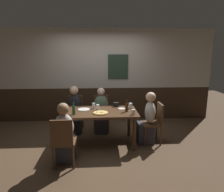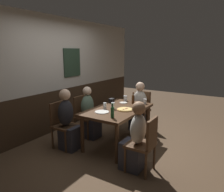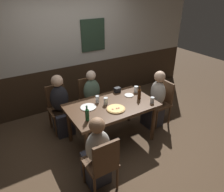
{
  "view_description": "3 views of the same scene",
  "coord_description": "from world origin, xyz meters",
  "px_view_note": "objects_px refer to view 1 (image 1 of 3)",
  "views": [
    {
      "loc": [
        -0.02,
        -4.07,
        1.93
      ],
      "look_at": [
        0.23,
        0.07,
        1.04
      ],
      "focal_mm": 32.12,
      "sensor_mm": 36.0,
      "label": 1
    },
    {
      "loc": [
        -3.42,
        -1.99,
        1.83
      ],
      "look_at": [
        -0.23,
        -0.01,
        1.03
      ],
      "focal_mm": 33.78,
      "sensor_mm": 36.0,
      "label": 2
    },
    {
      "loc": [
        -1.62,
        -2.68,
        2.53
      ],
      "look_at": [
        -0.03,
        -0.07,
        0.94
      ],
      "focal_mm": 34.34,
      "sensor_mm": 36.0,
      "label": 3
    }
  ],
  "objects_px": {
    "person_left_near": "(65,137)",
    "pint_glass_stout": "(98,108)",
    "dining_table": "(101,115)",
    "chair_left_near": "(63,140)",
    "plate_white_large": "(84,109)",
    "chair_mid_far": "(101,111)",
    "beer_glass_tall": "(130,106)",
    "chair_left_far": "(75,111)",
    "person_left_far": "(75,113)",
    "pint_glass_amber": "(94,106)",
    "person_mid_far": "(101,114)",
    "condiment_caddy": "(116,104)",
    "plate_white_small": "(122,109)",
    "highball_clear": "(133,112)",
    "pizza": "(101,113)",
    "beer_bottle_green": "(74,110)",
    "chair_head_east": "(155,121)",
    "beer_bottle_brown": "(127,107)",
    "person_head_east": "(148,122)"
  },
  "relations": [
    {
      "from": "person_left_near",
      "to": "pint_glass_stout",
      "type": "xyz_separation_m",
      "value": [
        0.58,
        0.76,
        0.32
      ]
    },
    {
      "from": "dining_table",
      "to": "chair_left_near",
      "type": "bearing_deg",
      "value": -127.26
    },
    {
      "from": "plate_white_large",
      "to": "chair_mid_far",
      "type": "bearing_deg",
      "value": 63.43
    },
    {
      "from": "pint_glass_stout",
      "to": "beer_glass_tall",
      "type": "relative_size",
      "value": 1.08
    },
    {
      "from": "chair_left_far",
      "to": "person_left_far",
      "type": "bearing_deg",
      "value": -90.0
    },
    {
      "from": "dining_table",
      "to": "pint_glass_amber",
      "type": "xyz_separation_m",
      "value": [
        -0.17,
        0.19,
        0.14
      ]
    },
    {
      "from": "chair_left_far",
      "to": "person_mid_far",
      "type": "height_order",
      "value": "person_mid_far"
    },
    {
      "from": "chair_left_near",
      "to": "condiment_caddy",
      "type": "xyz_separation_m",
      "value": [
        1.0,
        1.21,
        0.29
      ]
    },
    {
      "from": "person_left_near",
      "to": "plate_white_small",
      "type": "relative_size",
      "value": 6.66
    },
    {
      "from": "dining_table",
      "to": "highball_clear",
      "type": "bearing_deg",
      "value": -25.77
    },
    {
      "from": "dining_table",
      "to": "chair_left_far",
      "type": "relative_size",
      "value": 1.69
    },
    {
      "from": "plate_white_small",
      "to": "person_mid_far",
      "type": "bearing_deg",
      "value": 127.71
    },
    {
      "from": "chair_mid_far",
      "to": "pint_glass_amber",
      "type": "bearing_deg",
      "value": -103.79
    },
    {
      "from": "dining_table",
      "to": "person_mid_far",
      "type": "distance_m",
      "value": 0.72
    },
    {
      "from": "pizza",
      "to": "pint_glass_stout",
      "type": "distance_m",
      "value": 0.24
    },
    {
      "from": "chair_mid_far",
      "to": "person_mid_far",
      "type": "xyz_separation_m",
      "value": [
        -0.0,
        -0.16,
        -0.03
      ]
    },
    {
      "from": "highball_clear",
      "to": "beer_bottle_green",
      "type": "xyz_separation_m",
      "value": [
        -1.18,
        0.08,
        0.05
      ]
    },
    {
      "from": "pint_glass_amber",
      "to": "plate_white_small",
      "type": "bearing_deg",
      "value": -6.39
    },
    {
      "from": "beer_bottle_green",
      "to": "condiment_caddy",
      "type": "relative_size",
      "value": 2.24
    },
    {
      "from": "beer_bottle_green",
      "to": "plate_white_small",
      "type": "distance_m",
      "value": 1.05
    },
    {
      "from": "highball_clear",
      "to": "plate_white_small",
      "type": "relative_size",
      "value": 0.63
    },
    {
      "from": "chair_left_near",
      "to": "beer_bottle_green",
      "type": "relative_size",
      "value": 3.57
    },
    {
      "from": "beer_glass_tall",
      "to": "plate_white_large",
      "type": "xyz_separation_m",
      "value": [
        -1.02,
        -0.06,
        -0.04
      ]
    },
    {
      "from": "chair_head_east",
      "to": "plate_white_small",
      "type": "relative_size",
      "value": 5.29
    },
    {
      "from": "highball_clear",
      "to": "beer_bottle_brown",
      "type": "height_order",
      "value": "beer_bottle_brown"
    },
    {
      "from": "person_mid_far",
      "to": "beer_bottle_green",
      "type": "distance_m",
      "value": 1.13
    },
    {
      "from": "chair_mid_far",
      "to": "plate_white_large",
      "type": "relative_size",
      "value": 3.38
    },
    {
      "from": "person_left_far",
      "to": "beer_bottle_green",
      "type": "xyz_separation_m",
      "value": [
        0.11,
        -0.92,
        0.34
      ]
    },
    {
      "from": "chair_mid_far",
      "to": "pizza",
      "type": "xyz_separation_m",
      "value": [
        -0.02,
        -1.03,
        0.26
      ]
    },
    {
      "from": "chair_left_far",
      "to": "plate_white_large",
      "type": "height_order",
      "value": "chair_left_far"
    },
    {
      "from": "pint_glass_stout",
      "to": "beer_glass_tall",
      "type": "height_order",
      "value": "pint_glass_stout"
    },
    {
      "from": "dining_table",
      "to": "plate_white_large",
      "type": "bearing_deg",
      "value": 162.77
    },
    {
      "from": "dining_table",
      "to": "condiment_caddy",
      "type": "height_order",
      "value": "condiment_caddy"
    },
    {
      "from": "person_left_near",
      "to": "dining_table",
      "type": "bearing_deg",
      "value": 46.81
    },
    {
      "from": "chair_head_east",
      "to": "plate_white_small",
      "type": "distance_m",
      "value": 0.77
    },
    {
      "from": "dining_table",
      "to": "chair_left_far",
      "type": "distance_m",
      "value": 1.09
    },
    {
      "from": "person_mid_far",
      "to": "person_left_far",
      "type": "bearing_deg",
      "value": 179.8
    },
    {
      "from": "person_head_east",
      "to": "chair_head_east",
      "type": "bearing_deg",
      "value": 0.0
    },
    {
      "from": "person_mid_far",
      "to": "chair_head_east",
      "type": "bearing_deg",
      "value": -31.01
    },
    {
      "from": "chair_left_near",
      "to": "chair_head_east",
      "type": "relative_size",
      "value": 1.0
    },
    {
      "from": "chair_head_east",
      "to": "highball_clear",
      "type": "distance_m",
      "value": 0.68
    },
    {
      "from": "beer_glass_tall",
      "to": "pint_glass_amber",
      "type": "distance_m",
      "value": 0.81
    },
    {
      "from": "person_mid_far",
      "to": "beer_glass_tall",
      "type": "distance_m",
      "value": 0.89
    },
    {
      "from": "chair_head_east",
      "to": "beer_bottle_brown",
      "type": "xyz_separation_m",
      "value": [
        -0.64,
        -0.08,
        0.34
      ]
    },
    {
      "from": "dining_table",
      "to": "plate_white_small",
      "type": "height_order",
      "value": "plate_white_small"
    },
    {
      "from": "dining_table",
      "to": "person_left_far",
      "type": "distance_m",
      "value": 0.97
    },
    {
      "from": "chair_left_near",
      "to": "chair_head_east",
      "type": "xyz_separation_m",
      "value": [
        1.82,
        0.86,
        0.0
      ]
    },
    {
      "from": "chair_head_east",
      "to": "person_left_near",
      "type": "xyz_separation_m",
      "value": [
        -1.82,
        -0.7,
        -0.03
      ]
    },
    {
      "from": "dining_table",
      "to": "person_left_near",
      "type": "bearing_deg",
      "value": -133.19
    },
    {
      "from": "chair_left_near",
      "to": "person_left_near",
      "type": "relative_size",
      "value": 0.79
    }
  ]
}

